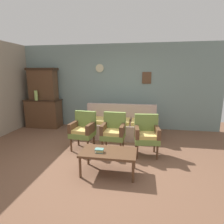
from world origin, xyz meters
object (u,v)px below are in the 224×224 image
object	(u,v)px
side_cabinet	(44,113)
coffee_table	(109,154)
armchair_by_doorway	(147,133)
armchair_row_middle	(83,129)
book_stack_on_table	(100,151)
floral_couch	(120,125)
vase_on_cabinet	(36,95)
armchair_near_cabinet	(113,130)

from	to	relation	value
side_cabinet	coffee_table	size ratio (longest dim) A/B	1.16
armchair_by_doorway	coffee_table	xyz separation A→B (m)	(-0.69, -0.89, -0.12)
armchair_row_middle	book_stack_on_table	xyz separation A→B (m)	(0.65, -1.06, -0.05)
floral_couch	armchair_by_doorway	bearing A→B (deg)	-57.04
floral_couch	book_stack_on_table	bearing A→B (deg)	-93.02
side_cabinet	book_stack_on_table	bearing A→B (deg)	-45.74
book_stack_on_table	side_cabinet	bearing A→B (deg)	134.26
vase_on_cabinet	floral_couch	distance (m)	2.91
armchair_near_cabinet	book_stack_on_table	bearing A→B (deg)	-94.41
side_cabinet	floral_couch	size ratio (longest dim) A/B	0.56
vase_on_cabinet	armchair_by_doorway	bearing A→B (deg)	-22.72
armchair_row_middle	coffee_table	distance (m)	1.28
floral_couch	coffee_table	xyz separation A→B (m)	(0.04, -2.01, 0.05)
vase_on_cabinet	floral_couch	size ratio (longest dim) A/B	0.15
vase_on_cabinet	coffee_table	size ratio (longest dim) A/B	0.32
floral_couch	armchair_near_cabinet	xyz separation A→B (m)	(-0.03, -1.03, 0.17)
side_cabinet	armchair_near_cabinet	distance (m)	3.06
armchair_near_cabinet	coffee_table	size ratio (longest dim) A/B	0.90
side_cabinet	vase_on_cabinet	xyz separation A→B (m)	(-0.12, -0.19, 0.62)
floral_couch	coffee_table	bearing A→B (deg)	-88.92
armchair_near_cabinet	vase_on_cabinet	bearing A→B (deg)	153.40
coffee_table	armchair_near_cabinet	bearing A→B (deg)	93.86
side_cabinet	armchair_by_doorway	size ratio (longest dim) A/B	1.28
armchair_by_doorway	armchair_row_middle	bearing A→B (deg)	176.33
armchair_by_doorway	armchair_near_cabinet	bearing A→B (deg)	173.20
side_cabinet	armchair_near_cabinet	world-z (taller)	side_cabinet
armchair_near_cabinet	coffee_table	world-z (taller)	armchair_near_cabinet
floral_couch	book_stack_on_table	distance (m)	2.09
armchair_by_doorway	side_cabinet	bearing A→B (deg)	153.96
armchair_by_doorway	book_stack_on_table	xyz separation A→B (m)	(-0.83, -0.96, -0.05)
vase_on_cabinet	armchair_near_cabinet	size ratio (longest dim) A/B	0.35
armchair_near_cabinet	book_stack_on_table	xyz separation A→B (m)	(-0.08, -1.05, -0.05)
coffee_table	book_stack_on_table	world-z (taller)	book_stack_on_table
coffee_table	book_stack_on_table	xyz separation A→B (m)	(-0.15, -0.07, 0.08)
floral_couch	armchair_row_middle	world-z (taller)	same
side_cabinet	armchair_row_middle	size ratio (longest dim) A/B	1.28
floral_couch	armchair_row_middle	size ratio (longest dim) A/B	2.29
book_stack_on_table	armchair_row_middle	bearing A→B (deg)	121.60
side_cabinet	floral_couch	distance (m)	2.72
floral_couch	armchair_row_middle	bearing A→B (deg)	-126.66
side_cabinet	floral_couch	xyz separation A→B (m)	(2.66, -0.54, -0.14)
armchair_row_middle	floral_couch	bearing A→B (deg)	53.34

